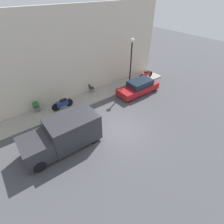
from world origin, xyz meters
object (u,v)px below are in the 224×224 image
at_px(parked_car, 139,87).
at_px(cafe_chair, 91,88).
at_px(motorcycle_blue, 62,104).
at_px(delivery_van, 62,134).
at_px(streetlamp, 131,55).
at_px(potted_plant, 36,106).
at_px(motorcycle_red, 146,74).

bearing_deg(parked_car, cafe_chair, 53.00).
relative_size(parked_car, cafe_chair, 5.05).
bearing_deg(parked_car, motorcycle_blue, 74.97).
bearing_deg(parked_car, delivery_van, 103.37).
distance_m(delivery_van, motorcycle_blue, 4.26).
bearing_deg(delivery_van, streetlamp, -68.97).
bearing_deg(streetlamp, parked_car, -178.75).
distance_m(delivery_van, potted_plant, 4.84).
height_order(parked_car, motorcycle_red, parked_car).
distance_m(potted_plant, cafe_chair, 5.15).
bearing_deg(potted_plant, parked_car, -107.56).
relative_size(delivery_van, motorcycle_blue, 2.62).
bearing_deg(potted_plant, motorcycle_red, -94.82).
relative_size(parked_car, motorcycle_red, 1.98).
height_order(delivery_van, potted_plant, delivery_van).
relative_size(motorcycle_red, potted_plant, 2.34).
xyz_separation_m(motorcycle_red, streetlamp, (-0.54, 2.88, 2.81)).
bearing_deg(parked_car, streetlamp, 1.25).
bearing_deg(cafe_chair, streetlamp, -112.33).
distance_m(motorcycle_red, streetlamp, 4.06).
relative_size(motorcycle_red, cafe_chair, 2.54).
relative_size(motorcycle_blue, streetlamp, 0.39).
height_order(parked_car, cafe_chair, parked_car).
relative_size(motorcycle_red, motorcycle_blue, 1.14).
xyz_separation_m(parked_car, potted_plant, (2.77, 8.76, -0.07)).
bearing_deg(potted_plant, motorcycle_blue, -116.32).
relative_size(motorcycle_red, streetlamp, 0.44).
bearing_deg(delivery_van, motorcycle_red, -71.48).
height_order(parked_car, potted_plant, parked_car).
xyz_separation_m(delivery_van, motorcycle_red, (3.83, -11.44, -0.52)).
height_order(motorcycle_blue, potted_plant, potted_plant).
bearing_deg(streetlamp, motorcycle_red, -79.31).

